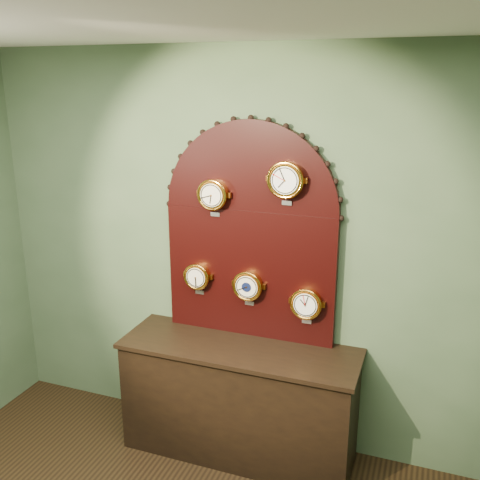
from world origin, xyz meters
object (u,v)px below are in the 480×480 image
at_px(roman_clock, 213,195).
at_px(tide_clock, 306,303).
at_px(hygrometer, 197,276).
at_px(barometer, 248,286).
at_px(display_board, 250,226).
at_px(shop_counter, 239,402).
at_px(arabic_clock, 286,180).

distance_m(roman_clock, tide_clock, 0.95).
height_order(roman_clock, hygrometer, roman_clock).
bearing_deg(barometer, hygrometer, 179.89).
bearing_deg(hygrometer, display_board, 10.08).
xyz_separation_m(display_board, tide_clock, (0.42, -0.07, -0.48)).
xyz_separation_m(roman_clock, barometer, (0.25, -0.00, -0.62)).
distance_m(roman_clock, hygrometer, 0.61).
relative_size(shop_counter, barometer, 6.08).
relative_size(arabic_clock, hygrometer, 1.19).
xyz_separation_m(roman_clock, tide_clock, (0.66, -0.00, -0.69)).
xyz_separation_m(display_board, roman_clock, (-0.24, -0.07, 0.21)).
bearing_deg(shop_counter, arabic_clock, 30.56).
height_order(roman_clock, tide_clock, roman_clock).
bearing_deg(roman_clock, display_board, 15.37).
distance_m(hygrometer, tide_clock, 0.79).
distance_m(display_board, hygrometer, 0.54).
height_order(hygrometer, tide_clock, hygrometer).
bearing_deg(roman_clock, arabic_clock, -0.08).
bearing_deg(barometer, roman_clock, 179.97).
height_order(roman_clock, arabic_clock, arabic_clock).
distance_m(roman_clock, barometer, 0.66).
xyz_separation_m(display_board, arabic_clock, (0.26, -0.07, 0.34)).
relative_size(shop_counter, roman_clock, 6.07).
xyz_separation_m(shop_counter, hygrometer, (-0.37, 0.15, 0.84)).
relative_size(display_board, barometer, 5.81).
bearing_deg(display_board, shop_counter, -90.00).
distance_m(roman_clock, arabic_clock, 0.52).
distance_m(shop_counter, display_board, 1.25).
bearing_deg(shop_counter, tide_clock, 20.13).
height_order(hygrometer, barometer, hygrometer).
bearing_deg(hygrometer, shop_counter, -22.67).
distance_m(barometer, tide_clock, 0.42).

